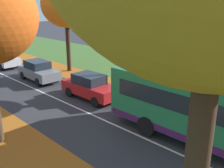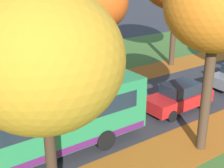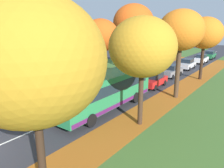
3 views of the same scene
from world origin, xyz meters
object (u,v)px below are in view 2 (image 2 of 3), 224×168
Objects in this scene: tree_right_near at (43,60)px; car_red_lead at (179,97)px; tree_left_mid at (95,2)px; bus at (32,123)px; tree_right_mid at (217,6)px.

car_red_lead is at bearing 110.59° from tree_right_near.
tree_left_mid is 12.99m from tree_right_near.
tree_left_mid reaches higher than tree_right_near.
tree_left_mid is at bearing 131.49° from bus.
tree_right_mid is 1.95× the size of car_red_lead.
tree_right_mid is 0.79× the size of bus.
tree_left_mid is at bearing 141.51° from tree_right_near.
bus reaches higher than car_red_lead.
tree_right_mid reaches higher than tree_right_near.
tree_right_near is 1.76× the size of car_red_lead.
bus is (-3.59, -6.52, -4.63)m from tree_right_mid.
bus is at bearing 167.97° from tree_right_near.
tree_right_mid reaches higher than bus.
tree_left_mid is 10.10m from tree_right_mid.
tree_left_mid is 10.48m from bus.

